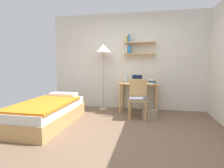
# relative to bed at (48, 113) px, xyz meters

# --- Properties ---
(ground_plane) EXTENTS (5.28, 5.28, 0.00)m
(ground_plane) POSITION_rel_bed_xyz_m (1.52, -0.34, -0.24)
(ground_plane) COLOR brown
(wall_back) EXTENTS (4.40, 0.27, 2.60)m
(wall_back) POSITION_rel_bed_xyz_m (1.52, 1.69, 1.07)
(wall_back) COLOR silver
(wall_back) RESTS_ON ground_plane
(bed) EXTENTS (0.93, 1.84, 0.54)m
(bed) POSITION_rel_bed_xyz_m (0.00, 0.00, 0.00)
(bed) COLOR tan
(bed) RESTS_ON ground_plane
(desk) EXTENTS (0.98, 0.59, 0.76)m
(desk) POSITION_rel_bed_xyz_m (1.78, 1.36, 0.38)
(desk) COLOR tan
(desk) RESTS_ON ground_plane
(desk_chair) EXTENTS (0.44, 0.43, 0.89)m
(desk_chair) POSITION_rel_bed_xyz_m (1.79, 0.85, 0.25)
(desk_chair) COLOR tan
(desk_chair) RESTS_ON ground_plane
(standing_lamp) EXTENTS (0.43, 0.43, 1.76)m
(standing_lamp) POSITION_rel_bed_xyz_m (0.83, 1.39, 1.33)
(standing_lamp) COLOR #B2A893
(standing_lamp) RESTS_ON ground_plane
(laptop) EXTENTS (0.30, 0.21, 0.20)m
(laptop) POSITION_rel_bed_xyz_m (1.73, 1.43, 0.58)
(laptop) COLOR #B7BABF
(laptop) RESTS_ON desk
(water_bottle) EXTENTS (0.07, 0.07, 0.21)m
(water_bottle) POSITION_rel_bed_xyz_m (1.45, 1.36, 0.63)
(water_bottle) COLOR silver
(water_bottle) RESTS_ON desk
(book_stack) EXTENTS (0.19, 0.23, 0.09)m
(book_stack) POSITION_rel_bed_xyz_m (2.12, 1.35, 0.56)
(book_stack) COLOR #3384C6
(book_stack) RESTS_ON desk
(handbag) EXTENTS (0.33, 0.12, 0.40)m
(handbag) POSITION_rel_bed_xyz_m (2.07, 0.69, -0.11)
(handbag) COLOR gray
(handbag) RESTS_ON ground_plane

